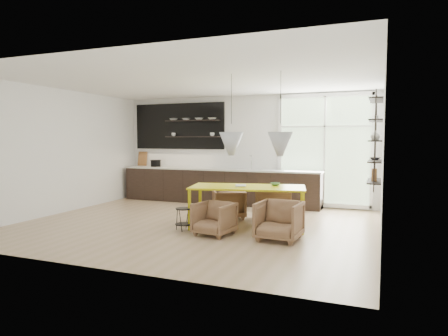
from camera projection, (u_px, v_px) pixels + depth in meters
room at (241, 151)px, 8.83m from camera, size 7.02×6.01×2.91m
kitchen_run at (216, 181)px, 10.84m from camera, size 5.54×0.69×2.75m
right_shelving at (375, 143)px, 7.87m from camera, size 0.26×1.22×1.90m
dining_table at (248, 189)px, 7.83m from camera, size 2.38×1.44×0.81m
armchair_back_left at (229, 204)px, 8.76m from camera, size 0.93×0.93×0.63m
armchair_back_right at (274, 205)px, 8.48m from camera, size 0.88×0.89×0.69m
armchair_front_left at (214, 219)px, 7.21m from camera, size 0.74×0.76×0.60m
armchair_front_right at (279, 221)px, 6.85m from camera, size 0.77×0.79×0.68m
wire_stool at (184, 216)px, 7.59m from camera, size 0.34×0.34×0.43m
table_book at (235, 186)px, 7.84m from camera, size 0.28×0.33×0.03m
table_bowl at (275, 184)px, 7.94m from camera, size 0.22×0.22×0.06m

